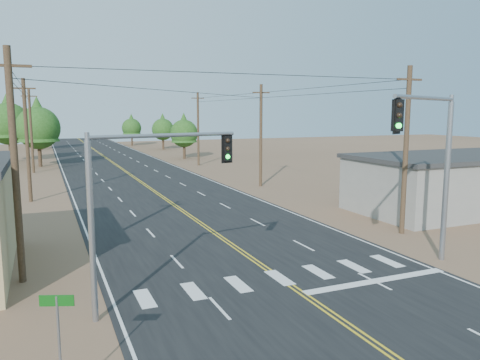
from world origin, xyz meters
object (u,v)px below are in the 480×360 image
signal_mast_right (435,153)px  street_sign (58,331)px  signal_mast_left (138,190)px  building_right (454,184)px

signal_mast_right → street_sign: signal_mast_right is taller
signal_mast_left → street_sign: 6.25m
building_right → street_sign: 31.48m
signal_mast_right → street_sign: bearing=170.1°
signal_mast_left → street_sign: bearing=-132.2°
signal_mast_left → building_right: bearing=8.7°
signal_mast_right → signal_mast_left: bearing=153.0°
street_sign → signal_mast_right: bearing=35.7°
signal_mast_left → street_sign: (-2.96, -4.84, -2.61)m
signal_mast_left → signal_mast_right: size_ratio=0.82×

